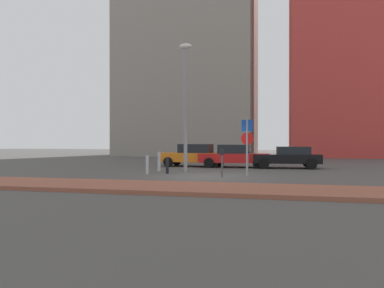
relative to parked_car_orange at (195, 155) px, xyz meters
The scene contains 13 objects.
ground_plane 7.40m from the parked_car_orange, 71.42° to the right, with size 120.00×120.00×0.00m, color #4C4947.
sidewalk_brick 12.36m from the parked_car_orange, 79.05° to the right, with size 40.00×3.00×0.14m, color #93513D.
parked_car_orange is the anchor object (origin of this frame).
parked_car_red 2.69m from the parked_car_orange, ahead, with size 4.59×2.12×1.47m.
parked_car_black 6.11m from the parked_car_orange, ahead, with size 4.20×2.14×1.35m.
parking_sign_post 7.70m from the parked_car_orange, 57.49° to the right, with size 0.59×0.14×2.75m.
parking_meter 7.72m from the parked_car_orange, 67.16° to the right, with size 0.18×0.14×1.33m.
street_lamp 5.80m from the parked_car_orange, 82.85° to the right, with size 0.70×0.36×7.04m.
traffic_bollard_near 4.42m from the parked_car_orange, 104.10° to the right, with size 0.17×0.17×1.09m, color #B7B7BC.
traffic_bollard_mid 5.87m from the parked_car_orange, 90.89° to the right, with size 0.16×0.16×0.86m, color black.
traffic_bollard_far 6.57m from the parked_car_orange, 98.51° to the right, with size 0.15×0.15×0.96m, color #B7B7BC.
building_colorful_midrise 30.79m from the parked_car_orange, 60.09° to the left, with size 14.32×17.72×28.89m, color #BF3833.
building_under_construction 24.13m from the parked_car_orange, 104.57° to the left, with size 15.78×12.56×23.16m, color gray.
Camera 1 is at (3.45, -17.68, 1.67)m, focal length 35.29 mm.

